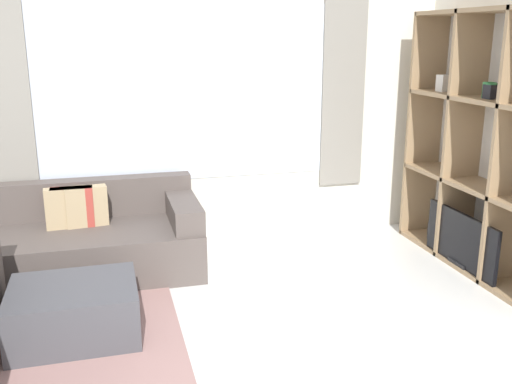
# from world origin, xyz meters

# --- Properties ---
(wall_back) EXTENTS (6.20, 0.11, 2.70)m
(wall_back) POSITION_xyz_m (0.00, 3.01, 1.36)
(wall_back) COLOR silver
(wall_back) RESTS_ON ground_plane
(area_rug) EXTENTS (2.02, 1.92, 0.01)m
(area_rug) POSITION_xyz_m (-1.34, 1.45, 0.01)
(area_rug) COLOR gray
(area_rug) RESTS_ON ground_plane
(shelving_unit) EXTENTS (0.39, 1.95, 2.18)m
(shelving_unit) POSITION_xyz_m (2.34, 1.73, 1.05)
(shelving_unit) COLOR silver
(shelving_unit) RESTS_ON ground_plane
(couch_main) EXTENTS (2.19, 0.94, 0.74)m
(couch_main) POSITION_xyz_m (-1.10, 2.50, 0.29)
(couch_main) COLOR #564C47
(couch_main) RESTS_ON ground_plane
(ottoman) EXTENTS (0.83, 0.66, 0.37)m
(ottoman) POSITION_xyz_m (-1.02, 1.38, 0.18)
(ottoman) COLOR #47474C
(ottoman) RESTS_ON ground_plane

